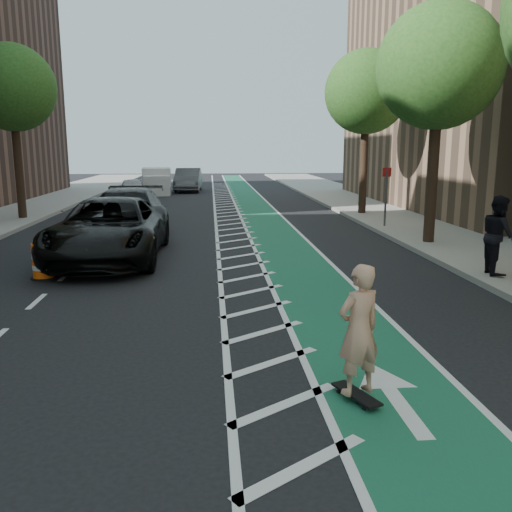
{
  "coord_description": "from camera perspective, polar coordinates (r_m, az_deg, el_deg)",
  "views": [
    {
      "loc": [
        0.59,
        -9.24,
        3.29
      ],
      "look_at": [
        1.49,
        1.55,
        1.1
      ],
      "focal_mm": 38.0,
      "sensor_mm": 36.0,
      "label": 1
    }
  ],
  "objects": [
    {
      "name": "bike_lane",
      "position": [
        19.66,
        2.32,
        1.81
      ],
      "size": [
        2.0,
        90.0,
        0.01
      ],
      "primitive_type": "cube",
      "color": "#17513D",
      "rests_on": "ground"
    },
    {
      "name": "pedestrian",
      "position": [
        14.73,
        24.14,
        2.03
      ],
      "size": [
        0.88,
        1.06,
        1.98
      ],
      "primitive_type": "imported",
      "rotation": [
        0.0,
        0.0,
        1.42
      ],
      "color": "black",
      "rests_on": "sidewalk_right"
    },
    {
      "name": "sign_post",
      "position": [
        22.45,
        13.5,
        6.16
      ],
      "size": [
        0.35,
        0.08,
        2.47
      ],
      "color": "#4C4C4C",
      "rests_on": "ground"
    },
    {
      "name": "suv_far",
      "position": [
        19.77,
        -13.49,
        4.19
      ],
      "size": [
        2.56,
        6.25,
        1.81
      ],
      "primitive_type": "imported",
      "rotation": [
        0.0,
        0.0,
        0.0
      ],
      "color": "black",
      "rests_on": "ground"
    },
    {
      "name": "barrel_b",
      "position": [
        22.1,
        -15.72,
        3.69
      ],
      "size": [
        0.74,
        0.74,
        1.01
      ],
      "color": "#D75C0B",
      "rests_on": "ground"
    },
    {
      "name": "car_grey",
      "position": [
        41.46,
        -7.15,
        7.97
      ],
      "size": [
        2.0,
        5.27,
        1.71
      ],
      "primitive_type": "imported",
      "rotation": [
        0.0,
        0.0,
        -0.04
      ],
      "color": "#4F5054",
      "rests_on": "ground"
    },
    {
      "name": "buffer_strip",
      "position": [
        19.53,
        -2.06,
        1.74
      ],
      "size": [
        1.4,
        90.0,
        0.01
      ],
      "primitive_type": "cube",
      "color": "silver",
      "rests_on": "ground"
    },
    {
      "name": "skateboard",
      "position": [
        7.47,
        10.51,
        -14.12
      ],
      "size": [
        0.53,
        0.84,
        0.11
      ],
      "rotation": [
        0.0,
        0.0,
        0.39
      ],
      "color": "black",
      "rests_on": "ground"
    },
    {
      "name": "car_silver",
      "position": [
        34.52,
        -12.89,
        6.83
      ],
      "size": [
        2.11,
        4.25,
        1.39
      ],
      "primitive_type": "imported",
      "rotation": [
        0.0,
        0.0,
        0.12
      ],
      "color": "#A4A4AA",
      "rests_on": "ground"
    },
    {
      "name": "skateboarder",
      "position": [
        7.13,
        10.77,
        -7.65
      ],
      "size": [
        0.74,
        0.63,
        1.74
      ],
      "primitive_type": "imported",
      "rotation": [
        0.0,
        0.0,
        3.53
      ],
      "color": "tan",
      "rests_on": "skateboard"
    },
    {
      "name": "curb_right",
      "position": [
        20.54,
        13.61,
        2.12
      ],
      "size": [
        0.12,
        90.0,
        0.16
      ],
      "primitive_type": "cube",
      "color": "gray",
      "rests_on": "ground"
    },
    {
      "name": "sidewalk_right",
      "position": [
        21.44,
        19.84,
        2.12
      ],
      "size": [
        5.0,
        90.0,
        0.15
      ],
      "primitive_type": "cube",
      "color": "gray",
      "rests_on": "ground"
    },
    {
      "name": "barrel_a",
      "position": [
        14.72,
        -21.5,
        -0.59
      ],
      "size": [
        0.66,
        0.66,
        0.91
      ],
      "color": "#FF5A0D",
      "rests_on": "ground"
    },
    {
      "name": "tree_l_d",
      "position": [
        26.74,
        -24.25,
        15.79
      ],
      "size": [
        4.2,
        4.2,
        7.9
      ],
      "color": "#382619",
      "rests_on": "ground"
    },
    {
      "name": "ground",
      "position": [
        9.82,
        -8.05,
        -8.25
      ],
      "size": [
        120.0,
        120.0,
        0.0
      ],
      "primitive_type": "plane",
      "color": "black",
      "rests_on": "ground"
    },
    {
      "name": "tree_r_c",
      "position": [
        18.89,
        19.03,
        18.39
      ],
      "size": [
        4.2,
        4.2,
        7.9
      ],
      "color": "#382619",
      "rests_on": "ground"
    },
    {
      "name": "suv_near",
      "position": [
        16.49,
        -15.13,
        2.72
      ],
      "size": [
        3.06,
        6.54,
        1.81
      ],
      "primitive_type": "imported",
      "rotation": [
        0.0,
        0.0,
        -0.01
      ],
      "color": "black",
      "rests_on": "ground"
    },
    {
      "name": "box_truck",
      "position": [
        39.57,
        -10.42,
        7.67
      ],
      "size": [
        2.31,
        4.48,
        1.8
      ],
      "rotation": [
        0.0,
        0.0,
        0.1
      ],
      "color": "silver",
      "rests_on": "ground"
    },
    {
      "name": "tree_r_d",
      "position": [
        26.39,
        11.81,
        16.59
      ],
      "size": [
        4.2,
        4.2,
        7.9
      ],
      "color": "#382619",
      "rests_on": "ground"
    },
    {
      "name": "barrel_c",
      "position": [
        27.1,
        -14.57,
        4.99
      ],
      "size": [
        0.66,
        0.66,
        0.9
      ],
      "color": "orange",
      "rests_on": "ground"
    }
  ]
}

